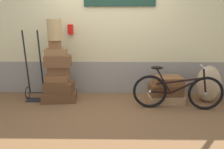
{
  "coord_description": "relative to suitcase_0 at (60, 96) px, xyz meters",
  "views": [
    {
      "loc": [
        0.19,
        -4.03,
        1.64
      ],
      "look_at": [
        0.13,
        0.15,
        0.58
      ],
      "focal_mm": 36.4,
      "sensor_mm": 36.0,
      "label": 1
    }
  ],
  "objects": [
    {
      "name": "suitcase_9",
      "position": [
        2.15,
        -0.02,
        0.34
      ],
      "size": [
        0.56,
        0.43,
        0.16
      ],
      "primitive_type": "cube",
      "rotation": [
        0.0,
        0.0,
        0.1
      ],
      "color": "brown",
      "rests_on": "suitcase_8"
    },
    {
      "name": "suitcase_4",
      "position": [
        0.01,
        0.0,
        0.72
      ],
      "size": [
        0.5,
        0.32,
        0.21
      ],
      "primitive_type": "cube",
      "rotation": [
        0.0,
        0.0,
        0.05
      ],
      "color": "brown",
      "rests_on": "suitcase_3"
    },
    {
      "name": "suitcase_2",
      "position": [
        -0.02,
        0.02,
        0.38
      ],
      "size": [
        0.47,
        0.29,
        0.15
      ],
      "primitive_type": "cube",
      "rotation": [
        0.0,
        0.0,
        -0.08
      ],
      "color": "brown",
      "rests_on": "suitcase_1"
    },
    {
      "name": "bicycle",
      "position": [
        2.24,
        -0.36,
        0.24
      ],
      "size": [
        1.61,
        0.46,
        0.8
      ],
      "color": "black",
      "rests_on": "ground"
    },
    {
      "name": "suitcase_0",
      "position": [
        0.0,
        0.0,
        0.0
      ],
      "size": [
        0.7,
        0.46,
        0.19
      ],
      "primitive_type": "cube",
      "rotation": [
        0.0,
        0.0,
        0.1
      ],
      "color": "brown",
      "rests_on": "ground"
    },
    {
      "name": "suitcase_5",
      "position": [
        -0.02,
        0.0,
        0.89
      ],
      "size": [
        0.42,
        0.24,
        0.13
      ],
      "primitive_type": "cube",
      "rotation": [
        0.0,
        0.0,
        0.05
      ],
      "color": "olive",
      "rests_on": "suitcase_4"
    },
    {
      "name": "suitcase_7",
      "position": [
        2.11,
        -0.02,
        -0.02
      ],
      "size": [
        0.69,
        0.46,
        0.15
      ],
      "primitive_type": "cube",
      "rotation": [
        0.0,
        0.0,
        -0.0
      ],
      "color": "#9E754C",
      "rests_on": "ground"
    },
    {
      "name": "suitcase_3",
      "position": [
        -0.0,
        0.02,
        0.53
      ],
      "size": [
        0.41,
        0.26,
        0.16
      ],
      "primitive_type": "cube",
      "rotation": [
        0.0,
        0.0,
        0.08
      ],
      "color": "brown",
      "rests_on": "suitcase_2"
    },
    {
      "name": "wicker_basket",
      "position": [
        -0.02,
        -0.0,
        1.31
      ],
      "size": [
        0.27,
        0.27,
        0.39
      ],
      "primitive_type": "cylinder",
      "color": "tan",
      "rests_on": "suitcase_6"
    },
    {
      "name": "suitcase_1",
      "position": [
        0.0,
        -0.01,
        0.2
      ],
      "size": [
        0.58,
        0.35,
        0.21
      ],
      "primitive_type": "cube",
      "rotation": [
        0.0,
        0.0,
        -0.05
      ],
      "color": "brown",
      "rests_on": "suitcase_0"
    },
    {
      "name": "suitcase_8",
      "position": [
        2.1,
        -0.01,
        0.16
      ],
      "size": [
        0.65,
        0.47,
        0.21
      ],
      "primitive_type": "cube",
      "rotation": [
        0.0,
        0.0,
        0.1
      ],
      "color": "brown",
      "rests_on": "suitcase_7"
    },
    {
      "name": "station_building",
      "position": [
        0.94,
        0.6,
        1.26
      ],
      "size": [
        7.22,
        0.74,
        2.71
      ],
      "color": "gray",
      "rests_on": "ground"
    },
    {
      "name": "luggage_trolley",
      "position": [
        -0.52,
        0.11,
        0.27
      ],
      "size": [
        0.37,
        0.35,
        1.4
      ],
      "color": "black",
      "rests_on": "ground"
    },
    {
      "name": "suitcase_6",
      "position": [
        -0.02,
        -0.02,
        1.04
      ],
      "size": [
        0.23,
        0.16,
        0.16
      ],
      "primitive_type": "cube",
      "rotation": [
        0.0,
        0.0,
        0.09
      ],
      "color": "brown",
      "rests_on": "suitcase_5"
    },
    {
      "name": "ground",
      "position": [
        0.93,
        -0.25,
        -0.12
      ],
      "size": [
        9.22,
        5.2,
        0.06
      ],
      "primitive_type": "cube",
      "color": "brown"
    },
    {
      "name": "burlap_sack",
      "position": [
        2.94,
        0.02,
        0.27
      ],
      "size": [
        0.47,
        0.4,
        0.73
      ],
      "primitive_type": "ellipsoid",
      "color": "tan",
      "rests_on": "ground"
    }
  ]
}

